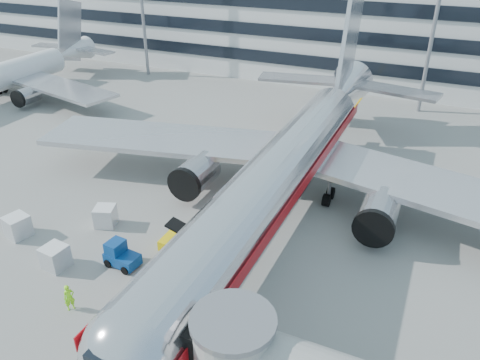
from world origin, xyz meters
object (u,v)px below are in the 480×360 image
at_px(baggage_tug, 120,255).
at_px(cargo_container_right, 18,226).
at_px(main_jet, 288,163).
at_px(cargo_container_front, 55,257).
at_px(cargo_container_left, 105,216).
at_px(ramp_worker, 69,298).
at_px(belt_loader, 193,247).

bearing_deg(baggage_tug, cargo_container_right, -177.63).
xyz_separation_m(main_jet, cargo_container_front, (-12.27, -14.71, -3.37)).
height_order(cargo_container_left, ramp_worker, ramp_worker).
relative_size(cargo_container_left, cargo_container_front, 1.16).
relative_size(belt_loader, cargo_container_right, 2.64).
bearing_deg(cargo_container_front, baggage_tug, 27.76).
bearing_deg(cargo_container_front, ramp_worker, -36.33).
distance_m(main_jet, belt_loader, 10.82).
height_order(baggage_tug, ramp_worker, baggage_tug).
height_order(main_jet, belt_loader, main_jet).
height_order(main_jet, cargo_container_front, main_jet).
bearing_deg(ramp_worker, belt_loader, 4.76).
xyz_separation_m(belt_loader, cargo_container_front, (-8.27, -5.29, 0.14)).
height_order(cargo_container_front, ramp_worker, ramp_worker).
xyz_separation_m(belt_loader, cargo_container_left, (-8.47, 0.54, 0.13)).
height_order(main_jet, baggage_tug, main_jet).
bearing_deg(belt_loader, cargo_container_left, 176.35).
xyz_separation_m(belt_loader, baggage_tug, (-4.19, -3.15, 0.10)).
bearing_deg(belt_loader, ramp_worker, -118.01).
xyz_separation_m(cargo_container_right, ramp_worker, (9.46, -4.63, 0.04)).
relative_size(cargo_container_left, cargo_container_right, 1.02).
relative_size(main_jet, cargo_container_left, 24.94).
xyz_separation_m(cargo_container_left, ramp_worker, (4.12, -8.72, 0.08)).
bearing_deg(cargo_container_left, main_jet, 35.45).
bearing_deg(baggage_tug, cargo_container_front, -152.24).
bearing_deg(belt_loader, cargo_container_front, -147.36).
bearing_deg(belt_loader, cargo_container_right, -165.59).
distance_m(cargo_container_right, ramp_worker, 10.53).
distance_m(belt_loader, baggage_tug, 5.24).
distance_m(belt_loader, ramp_worker, 9.26).
xyz_separation_m(baggage_tug, cargo_container_right, (-9.62, -0.40, 0.07)).
height_order(belt_loader, ramp_worker, belt_loader).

